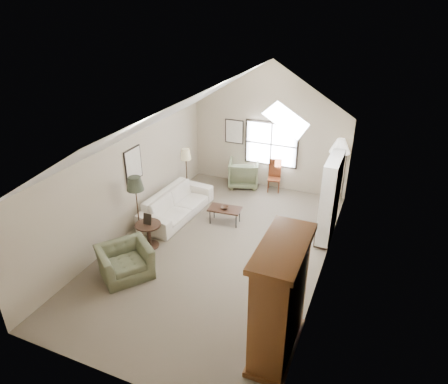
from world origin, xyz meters
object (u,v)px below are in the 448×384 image
at_px(armchair_near, 125,261).
at_px(coffee_table, 225,216).
at_px(side_table, 149,235).
at_px(armchair_far, 244,173).
at_px(side_chair, 274,176).
at_px(sofa, 177,204).
at_px(armoire, 279,300).

relative_size(armchair_near, coffee_table, 1.26).
height_order(armchair_near, side_table, armchair_near).
distance_m(armchair_far, side_chair, 1.02).
bearing_deg(coffee_table, sofa, -173.11).
xyz_separation_m(armchair_near, coffee_table, (1.15, 2.94, -0.13)).
xyz_separation_m(armoire, side_chair, (-1.86, 6.10, -0.60)).
bearing_deg(side_chair, armoire, -85.28).
distance_m(armchair_near, coffee_table, 3.16).
height_order(armoire, sofa, armoire).
bearing_deg(armchair_near, coffee_table, 15.43).
distance_m(armoire, side_chair, 6.40).
xyz_separation_m(coffee_table, side_table, (-1.29, -1.77, 0.09)).
xyz_separation_m(armchair_far, coffee_table, (0.36, -2.45, -0.21)).
xyz_separation_m(coffee_table, side_chair, (0.66, 2.45, 0.28)).
relative_size(armoire, sofa, 0.87).
relative_size(sofa, side_table, 3.99).
distance_m(armoire, sofa, 5.28).
distance_m(armoire, side_table, 4.32).
relative_size(armchair_near, side_chair, 1.09).
xyz_separation_m(sofa, armchair_far, (1.03, 2.62, 0.07)).
height_order(armchair_far, coffee_table, armchair_far).
distance_m(armoire, armchair_far, 6.78).
distance_m(armchair_near, armchair_far, 5.45).
distance_m(side_table, side_chair, 4.65).
height_order(armoire, side_chair, armoire).
xyz_separation_m(armchair_near, side_chair, (1.81, 5.39, 0.15)).
relative_size(armchair_near, side_table, 1.74).
xyz_separation_m(sofa, side_chair, (2.05, 2.62, 0.13)).
xyz_separation_m(armoire, side_table, (-3.80, 1.88, -0.78)).
height_order(sofa, armchair_near, sofa).
distance_m(armchair_far, side_table, 4.32).
xyz_separation_m(armoire, coffee_table, (-2.51, 3.65, -0.88)).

